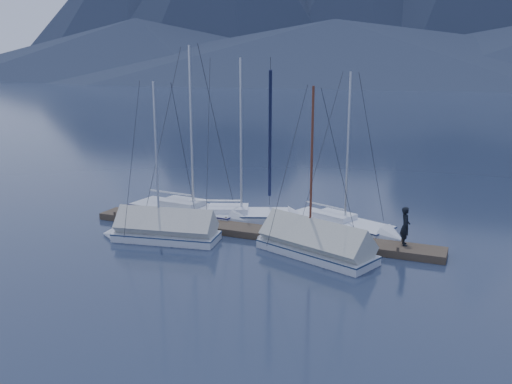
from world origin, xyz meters
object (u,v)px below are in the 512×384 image
sailboat_open_right (352,227)px  person (405,226)px  sailboat_open_left (202,214)px  sailboat_open_mid (251,217)px  sailboat_covered_far (157,232)px  sailboat_covered_near (307,245)px

sailboat_open_right → person: sailboat_open_right is taller
person → sailboat_open_left: bearing=65.9°
sailboat_open_right → person: size_ratio=4.95×
sailboat_open_left → sailboat_open_mid: 2.81m
sailboat_open_mid → sailboat_open_right: bearing=2.7°
sailboat_open_left → sailboat_covered_far: sailboat_open_left is taller
sailboat_open_left → sailboat_open_right: bearing=5.2°
sailboat_open_right → sailboat_open_left: bearing=-174.8°
sailboat_open_mid → person: sailboat_open_mid is taller
sailboat_covered_near → sailboat_covered_far: 7.33m
sailboat_open_left → sailboat_covered_near: 8.05m
sailboat_open_mid → sailboat_open_right: size_ratio=1.09×
sailboat_open_left → sailboat_covered_far: (-0.01, -4.43, 0.23)m
sailboat_open_left → sailboat_covered_far: size_ratio=1.23×
sailboat_covered_near → sailboat_covered_far: size_ratio=0.99×
person → sailboat_covered_far: bearing=88.1°
sailboat_covered_far → person: (11.23, 2.83, 0.82)m
sailboat_open_mid → sailboat_covered_near: size_ratio=1.15×
sailboat_open_left → sailboat_open_mid: size_ratio=1.08×
sailboat_open_mid → sailboat_covered_far: size_ratio=1.15×
sailboat_open_left → sailboat_covered_near: (7.26, -3.48, 0.23)m
sailboat_covered_near → person: 4.46m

